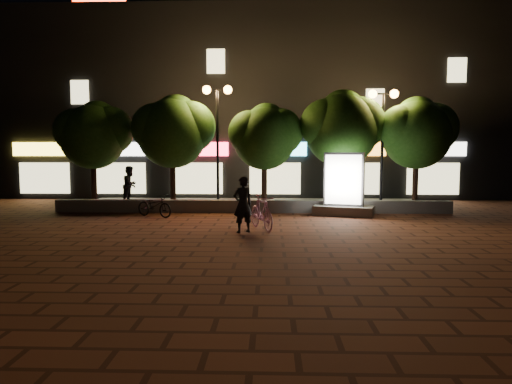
{
  "coord_description": "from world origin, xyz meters",
  "views": [
    {
      "loc": [
        0.79,
        -14.24,
        2.43
      ],
      "look_at": [
        0.27,
        1.5,
        1.05
      ],
      "focal_mm": 31.79,
      "sensor_mm": 36.0,
      "label": 1
    }
  ],
  "objects_px": {
    "street_lamp_right": "(383,118)",
    "scooter_parked": "(154,205)",
    "ad_kiosk": "(344,190)",
    "street_lamp_left": "(217,115)",
    "scooter_pink": "(261,212)",
    "tree_right": "(343,126)",
    "tree_left": "(174,129)",
    "tree_far_left": "(94,133)",
    "tree_mid": "(266,134)",
    "tree_far_right": "(418,130)",
    "rider": "(243,204)",
    "pedestrian": "(130,185)"
  },
  "relations": [
    {
      "from": "tree_mid",
      "to": "tree_left",
      "type": "bearing_deg",
      "value": 180.0
    },
    {
      "from": "street_lamp_right",
      "to": "tree_far_left",
      "type": "bearing_deg",
      "value": 178.79
    },
    {
      "from": "tree_far_left",
      "to": "tree_far_right",
      "type": "distance_m",
      "value": 14.0
    },
    {
      "from": "tree_far_left",
      "to": "scooter_pink",
      "type": "height_order",
      "value": "tree_far_left"
    },
    {
      "from": "street_lamp_right",
      "to": "scooter_parked",
      "type": "relative_size",
      "value": 2.97
    },
    {
      "from": "ad_kiosk",
      "to": "street_lamp_left",
      "type": "bearing_deg",
      "value": 159.27
    },
    {
      "from": "tree_left",
      "to": "pedestrian",
      "type": "relative_size",
      "value": 2.82
    },
    {
      "from": "tree_far_right",
      "to": "ad_kiosk",
      "type": "bearing_deg",
      "value": -147.44
    },
    {
      "from": "street_lamp_right",
      "to": "ad_kiosk",
      "type": "height_order",
      "value": "street_lamp_right"
    },
    {
      "from": "street_lamp_left",
      "to": "scooter_parked",
      "type": "height_order",
      "value": "street_lamp_left"
    },
    {
      "from": "tree_left",
      "to": "scooter_pink",
      "type": "relative_size",
      "value": 2.64
    },
    {
      "from": "tree_mid",
      "to": "scooter_pink",
      "type": "distance_m",
      "value": 6.24
    },
    {
      "from": "tree_mid",
      "to": "ad_kiosk",
      "type": "xyz_separation_m",
      "value": [
        3.06,
        -2.2,
        -2.24
      ]
    },
    {
      "from": "tree_far_right",
      "to": "rider",
      "type": "relative_size",
      "value": 2.77
    },
    {
      "from": "tree_right",
      "to": "ad_kiosk",
      "type": "distance_m",
      "value": 3.4
    },
    {
      "from": "tree_mid",
      "to": "street_lamp_left",
      "type": "xyz_separation_m",
      "value": [
        -2.05,
        -0.26,
        0.81
      ]
    },
    {
      "from": "tree_mid",
      "to": "scooter_parked",
      "type": "height_order",
      "value": "tree_mid"
    },
    {
      "from": "tree_right",
      "to": "tree_left",
      "type": "bearing_deg",
      "value": -180.0
    },
    {
      "from": "ad_kiosk",
      "to": "scooter_pink",
      "type": "bearing_deg",
      "value": -132.11
    },
    {
      "from": "tree_left",
      "to": "street_lamp_right",
      "type": "distance_m",
      "value": 8.96
    },
    {
      "from": "street_lamp_right",
      "to": "rider",
      "type": "height_order",
      "value": "street_lamp_right"
    },
    {
      "from": "tree_left",
      "to": "scooter_parked",
      "type": "distance_m",
      "value": 4.16
    },
    {
      "from": "tree_left",
      "to": "street_lamp_left",
      "type": "xyz_separation_m",
      "value": [
        1.95,
        -0.26,
        0.58
      ]
    },
    {
      "from": "tree_far_left",
      "to": "scooter_parked",
      "type": "height_order",
      "value": "tree_far_left"
    },
    {
      "from": "tree_mid",
      "to": "tree_far_right",
      "type": "height_order",
      "value": "tree_far_right"
    },
    {
      "from": "scooter_parked",
      "to": "street_lamp_left",
      "type": "bearing_deg",
      "value": -9.01
    },
    {
      "from": "street_lamp_left",
      "to": "ad_kiosk",
      "type": "xyz_separation_m",
      "value": [
        5.11,
        -1.93,
        -3.05
      ]
    },
    {
      "from": "street_lamp_left",
      "to": "tree_mid",
      "type": "bearing_deg",
      "value": 7.31
    },
    {
      "from": "tree_mid",
      "to": "scooter_pink",
      "type": "xyz_separation_m",
      "value": [
        -0.06,
        -5.65,
        -2.66
      ]
    },
    {
      "from": "tree_far_left",
      "to": "pedestrian",
      "type": "height_order",
      "value": "tree_far_left"
    },
    {
      "from": "pedestrian",
      "to": "tree_right",
      "type": "bearing_deg",
      "value": -81.34
    },
    {
      "from": "street_lamp_right",
      "to": "scooter_parked",
      "type": "xyz_separation_m",
      "value": [
        -9.1,
        -2.61,
        -3.45
      ]
    },
    {
      "from": "tree_right",
      "to": "ad_kiosk",
      "type": "bearing_deg",
      "value": -96.37
    },
    {
      "from": "tree_right",
      "to": "tree_far_right",
      "type": "distance_m",
      "value": 3.2
    },
    {
      "from": "street_lamp_right",
      "to": "ad_kiosk",
      "type": "xyz_separation_m",
      "value": [
        -1.89,
        -1.93,
        -2.91
      ]
    },
    {
      "from": "tree_mid",
      "to": "tree_right",
      "type": "distance_m",
      "value": 3.32
    },
    {
      "from": "scooter_pink",
      "to": "street_lamp_left",
      "type": "bearing_deg",
      "value": 88.39
    },
    {
      "from": "tree_right",
      "to": "tree_far_left",
      "type": "bearing_deg",
      "value": -180.0
    },
    {
      "from": "tree_left",
      "to": "scooter_pink",
      "type": "distance_m",
      "value": 7.47
    },
    {
      "from": "tree_mid",
      "to": "ad_kiosk",
      "type": "bearing_deg",
      "value": -35.68
    },
    {
      "from": "rider",
      "to": "pedestrian",
      "type": "distance_m",
      "value": 8.85
    },
    {
      "from": "street_lamp_left",
      "to": "street_lamp_right",
      "type": "xyz_separation_m",
      "value": [
        7.0,
        0.0,
        -0.13
      ]
    },
    {
      "from": "tree_far_left",
      "to": "scooter_pink",
      "type": "xyz_separation_m",
      "value": [
        7.44,
        -5.65,
        -2.74
      ]
    },
    {
      "from": "tree_far_left",
      "to": "tree_mid",
      "type": "height_order",
      "value": "tree_far_left"
    },
    {
      "from": "tree_far_left",
      "to": "tree_far_right",
      "type": "xyz_separation_m",
      "value": [
        14.0,
        0.0,
        0.08
      ]
    },
    {
      "from": "tree_far_right",
      "to": "rider",
      "type": "bearing_deg",
      "value": -139.34
    },
    {
      "from": "street_lamp_left",
      "to": "pedestrian",
      "type": "height_order",
      "value": "street_lamp_left"
    },
    {
      "from": "scooter_pink",
      "to": "scooter_parked",
      "type": "relative_size",
      "value": 1.1
    },
    {
      "from": "tree_far_left",
      "to": "tree_left",
      "type": "relative_size",
      "value": 0.95
    },
    {
      "from": "tree_far_right",
      "to": "scooter_pink",
      "type": "bearing_deg",
      "value": -139.28
    }
  ]
}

